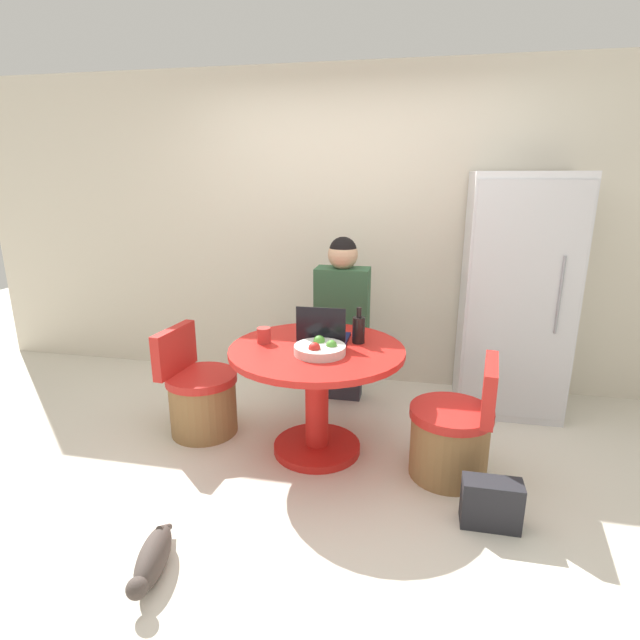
% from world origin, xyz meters
% --- Properties ---
extents(ground_plane, '(12.00, 12.00, 0.00)m').
position_xyz_m(ground_plane, '(0.00, 0.00, 0.00)').
color(ground_plane, beige).
extents(wall_back, '(7.00, 0.06, 2.60)m').
position_xyz_m(wall_back, '(0.00, 1.66, 1.30)').
color(wall_back, beige).
rests_on(wall_back, ground_plane).
extents(refrigerator, '(0.75, 0.63, 1.78)m').
position_xyz_m(refrigerator, '(1.25, 1.31, 0.89)').
color(refrigerator, silver).
rests_on(refrigerator, ground_plane).
extents(dining_table, '(1.10, 1.10, 0.72)m').
position_xyz_m(dining_table, '(-0.06, 0.35, 0.50)').
color(dining_table, red).
rests_on(dining_table, ground_plane).
extents(chair_right_side, '(0.50, 0.49, 0.75)m').
position_xyz_m(chair_right_side, '(0.80, 0.24, 0.26)').
color(chair_right_side, olive).
rests_on(chair_right_side, ground_plane).
extents(chair_left_side, '(0.50, 0.49, 0.75)m').
position_xyz_m(chair_left_side, '(-0.91, 0.44, 0.26)').
color(chair_left_side, olive).
rests_on(chair_left_side, ground_plane).
extents(person_seated, '(0.40, 0.37, 1.33)m').
position_xyz_m(person_seated, '(-0.02, 1.12, 0.74)').
color(person_seated, '#2D2D38').
rests_on(person_seated, ground_plane).
extents(laptop, '(0.32, 0.25, 0.24)m').
position_xyz_m(laptop, '(-0.04, 0.48, 0.77)').
color(laptop, '#141947').
rests_on(laptop, dining_table).
extents(fruit_bowl, '(0.31, 0.31, 0.09)m').
position_xyz_m(fruit_bowl, '(-0.01, 0.24, 0.76)').
color(fruit_bowl, beige).
rests_on(fruit_bowl, dining_table).
extents(coffee_cup, '(0.09, 0.09, 0.10)m').
position_xyz_m(coffee_cup, '(-0.41, 0.37, 0.77)').
color(coffee_cup, '#B2332D').
rests_on(coffee_cup, dining_table).
extents(bottle, '(0.08, 0.08, 0.23)m').
position_xyz_m(bottle, '(0.18, 0.49, 0.81)').
color(bottle, black).
rests_on(bottle, dining_table).
extents(cat, '(0.20, 0.50, 0.16)m').
position_xyz_m(cat, '(-0.57, -0.85, 0.08)').
color(cat, '#473D38').
rests_on(cat, ground_plane).
extents(handbag, '(0.30, 0.14, 0.26)m').
position_xyz_m(handbag, '(0.98, -0.19, 0.13)').
color(handbag, '#232328').
rests_on(handbag, ground_plane).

